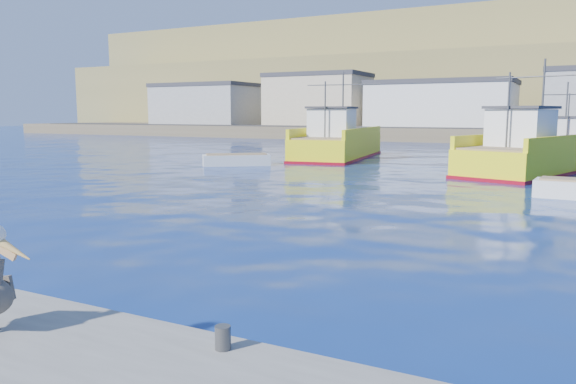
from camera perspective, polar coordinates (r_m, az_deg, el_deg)
The scene contains 7 objects.
ground at distance 11.70m, azimuth -9.41°, elevation -9.04°, with size 260.00×260.00×0.00m, color #061D51.
dock_bollards at distance 8.73m, azimuth -20.02°, elevation -10.91°, with size 36.20×0.20×0.30m.
far_shore at distance 118.43m, azimuth 24.72°, elevation 9.98°, with size 200.00×81.00×24.00m.
trawler_yellow_a at distance 43.33m, azimuth 5.03°, elevation 4.94°, with size 6.02×13.19×6.70m.
trawler_yellow_b at distance 34.85m, azimuth 23.34°, elevation 3.51°, with size 7.42×12.64×6.60m.
boat_orange at distance 50.32m, azimuth 26.29°, elevation 4.40°, with size 3.68×7.21×5.91m.
skiff_left at distance 37.12m, azimuth -5.26°, elevation 3.17°, with size 4.37×3.89×0.95m.
Camera 1 is at (6.79, -8.90, 3.41)m, focal length 35.00 mm.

